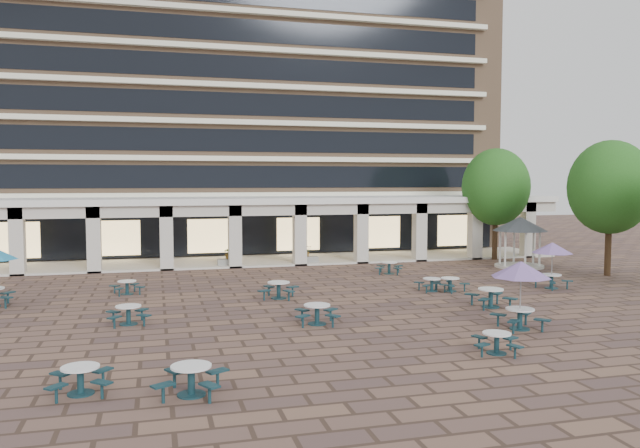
# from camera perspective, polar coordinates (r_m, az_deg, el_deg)

# --- Properties ---
(ground) EXTENTS (120.00, 120.00, 0.00)m
(ground) POSITION_cam_1_polar(r_m,az_deg,el_deg) (28.47, -0.38, -7.20)
(ground) COLOR brown
(ground) RESTS_ON ground
(apartment_building) EXTENTS (40.00, 15.50, 25.20)m
(apartment_building) POSITION_cam_1_polar(r_m,az_deg,el_deg) (53.44, -7.38, 11.57)
(apartment_building) COLOR #977355
(apartment_building) RESTS_ON ground
(retail_arcade) EXTENTS (42.00, 6.60, 4.40)m
(retail_arcade) POSITION_cam_1_polar(r_m,az_deg,el_deg) (42.50, -5.38, 0.57)
(retail_arcade) COLOR white
(retail_arcade) RESTS_ON ground
(picnic_table_0) EXTENTS (1.71, 1.71, 0.73)m
(picnic_table_0) POSITION_cam_1_polar(r_m,az_deg,el_deg) (17.73, -21.06, -12.97)
(picnic_table_0) COLOR #153941
(picnic_table_0) RESTS_ON ground
(picnic_table_1) EXTENTS (2.07, 2.07, 0.79)m
(picnic_table_1) POSITION_cam_1_polar(r_m,az_deg,el_deg) (16.84, -11.69, -13.57)
(picnic_table_1) COLOR #153941
(picnic_table_1) RESTS_ON ground
(picnic_table_2) EXTENTS (1.95, 1.95, 0.82)m
(picnic_table_2) POSITION_cam_1_polar(r_m,az_deg,el_deg) (28.37, 15.34, -6.38)
(picnic_table_2) COLOR #153941
(picnic_table_2) RESTS_ON ground
(picnic_table_3) EXTENTS (1.87, 1.87, 0.68)m
(picnic_table_3) POSITION_cam_1_polar(r_m,az_deg,el_deg) (21.03, 15.85, -10.26)
(picnic_table_3) COLOR #153941
(picnic_table_3) RESTS_ON ground
(picnic_table_5) EXTENTS (1.96, 1.96, 0.77)m
(picnic_table_5) POSITION_cam_1_polar(r_m,az_deg,el_deg) (24.21, -0.27, -8.09)
(picnic_table_5) COLOR #153941
(picnic_table_5) RESTS_ON ground
(picnic_table_6) EXTENTS (2.19, 2.19, 2.53)m
(picnic_table_6) POSITION_cam_1_polar(r_m,az_deg,el_deg) (24.27, 17.89, -4.20)
(picnic_table_6) COLOR #153941
(picnic_table_6) RESTS_ON ground
(picnic_table_7) EXTENTS (1.51, 1.51, 0.66)m
(picnic_table_7) POSITION_cam_1_polar(r_m,az_deg,el_deg) (31.77, 10.18, -5.37)
(picnic_table_7) COLOR #153941
(picnic_table_7) RESTS_ON ground
(picnic_table_8) EXTENTS (1.75, 1.75, 0.73)m
(picnic_table_8) POSITION_cam_1_polar(r_m,az_deg,el_deg) (25.29, -17.12, -7.80)
(picnic_table_8) COLOR #153941
(picnic_table_8) RESTS_ON ground
(picnic_table_9) EXTENTS (2.13, 2.13, 0.79)m
(picnic_table_9) POSITION_cam_1_polar(r_m,az_deg,el_deg) (29.46, -3.81, -5.90)
(picnic_table_9) COLOR #153941
(picnic_table_9) RESTS_ON ground
(picnic_table_10) EXTENTS (1.88, 1.88, 0.68)m
(picnic_table_10) POSITION_cam_1_polar(r_m,az_deg,el_deg) (31.93, 11.82, -5.32)
(picnic_table_10) COLOR #153941
(picnic_table_10) RESTS_ON ground
(picnic_table_11) EXTENTS (2.04, 2.04, 2.36)m
(picnic_table_11) POSITION_cam_1_polar(r_m,az_deg,el_deg) (34.00, 20.47, -2.21)
(picnic_table_11) COLOR #153941
(picnic_table_11) RESTS_ON ground
(picnic_table_12) EXTENTS (1.74, 1.74, 0.66)m
(picnic_table_12) POSITION_cam_1_polar(r_m,az_deg,el_deg) (31.89, -17.23, -5.45)
(picnic_table_12) COLOR #153941
(picnic_table_12) RESTS_ON ground
(picnic_table_13) EXTENTS (1.97, 1.97, 0.71)m
(picnic_table_13) POSITION_cam_1_polar(r_m,az_deg,el_deg) (37.25, 6.34, -3.90)
(picnic_table_13) COLOR #153941
(picnic_table_13) RESTS_ON ground
(gazebo) EXTENTS (3.43, 3.43, 3.19)m
(gazebo) POSITION_cam_1_polar(r_m,az_deg,el_deg) (41.66, 17.81, -0.50)
(gazebo) COLOR beige
(gazebo) RESTS_ON ground
(tree_east_a) EXTENTS (4.72, 4.72, 7.87)m
(tree_east_a) POSITION_cam_1_polar(r_m,az_deg,el_deg) (39.75, 24.99, 3.06)
(tree_east_a) COLOR #402A19
(tree_east_a) RESTS_ON ground
(tree_east_c) EXTENTS (4.67, 4.67, 7.77)m
(tree_east_c) POSITION_cam_1_polar(r_m,az_deg,el_deg) (45.14, 15.78, 3.27)
(tree_east_c) COLOR #402A19
(tree_east_c) RESTS_ON ground
(planter_left) EXTENTS (1.50, 0.83, 1.31)m
(planter_left) POSITION_cam_1_polar(r_m,az_deg,el_deg) (40.51, -8.31, -3.11)
(planter_left) COLOR gray
(planter_left) RESTS_ON ground
(planter_right) EXTENTS (1.50, 0.61, 1.22)m
(planter_right) POSITION_cam_1_polar(r_m,az_deg,el_deg) (41.41, -1.23, -3.02)
(planter_right) COLOR gray
(planter_right) RESTS_ON ground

